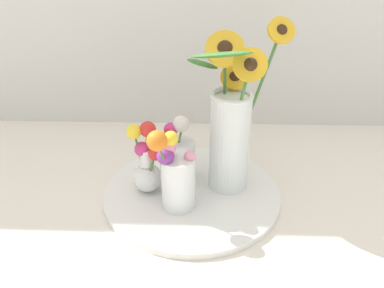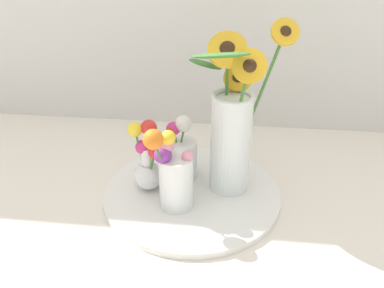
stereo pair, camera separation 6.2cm
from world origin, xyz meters
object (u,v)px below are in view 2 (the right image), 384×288
at_px(serving_tray, 192,193).
at_px(vase_small_center, 172,173).
at_px(vase_bulb_right, 147,163).
at_px(vase_small_back, 181,153).
at_px(mason_jar_sunflowers, 231,129).

xyz_separation_m(serving_tray, vase_small_center, (-0.04, -0.06, 0.10)).
bearing_deg(vase_bulb_right, vase_small_back, 42.07).
relative_size(serving_tray, vase_bulb_right, 2.41).
height_order(vase_small_center, vase_small_back, vase_small_center).
height_order(vase_bulb_right, vase_small_back, vase_bulb_right).
bearing_deg(serving_tray, mason_jar_sunflowers, 18.38).
height_order(mason_jar_sunflowers, vase_small_back, mason_jar_sunflowers).
xyz_separation_m(serving_tray, mason_jar_sunflowers, (0.09, 0.03, 0.17)).
distance_m(serving_tray, vase_small_back, 0.10).
xyz_separation_m(serving_tray, vase_small_back, (-0.04, 0.07, 0.07)).
distance_m(mason_jar_sunflowers, vase_bulb_right, 0.22).
bearing_deg(vase_small_center, vase_bulb_right, 137.61).
xyz_separation_m(mason_jar_sunflowers, vase_small_center, (-0.12, -0.09, -0.07)).
relative_size(serving_tray, vase_small_back, 2.59).
relative_size(mason_jar_sunflowers, vase_small_back, 2.43).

